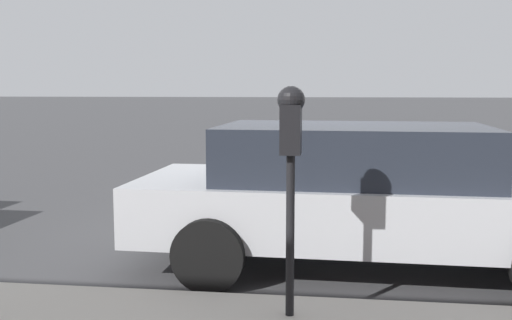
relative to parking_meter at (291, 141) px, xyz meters
The scene contains 3 objects.
ground_plane 2.94m from the parking_meter, ahead, with size 220.00×220.00×0.00m, color #424244.
parking_meter is the anchor object (origin of this frame).
car_silver 1.90m from the parking_meter, 19.45° to the right, with size 2.09×4.54×1.39m.
Camera 1 is at (-6.68, -0.36, 1.74)m, focal length 42.00 mm.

